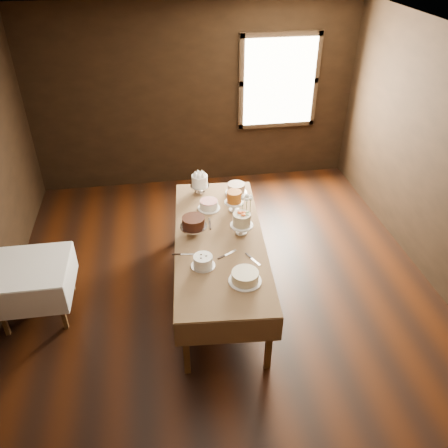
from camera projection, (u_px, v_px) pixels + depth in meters
floor at (227, 301)px, 5.27m from camera, size 5.00×6.00×0.01m
ceiling at (228, 50)px, 3.70m from camera, size 5.00×6.00×0.01m
wall_back at (195, 98)px, 6.93m from camera, size 5.00×0.02×2.80m
window at (279, 82)px, 6.94m from camera, size 1.10×0.05×1.30m
display_table at (219, 242)px, 5.03m from camera, size 1.17×2.55×0.77m
side_table at (31, 271)px, 4.82m from camera, size 0.79×0.79×0.65m
cake_meringue at (200, 185)px, 5.76m from camera, size 0.25×0.25×0.26m
cake_speckled at (236, 189)px, 5.78m from camera, size 0.30×0.30×0.13m
cake_lattice at (209, 205)px, 5.47m from camera, size 0.31×0.31×0.10m
cake_caramel at (234, 202)px, 5.41m from camera, size 0.23×0.23×0.27m
cake_chocolate at (194, 226)px, 5.02m from camera, size 0.32×0.32×0.22m
cake_flowers at (242, 224)px, 5.02m from camera, size 0.26×0.26×0.26m
cake_swirl at (203, 262)px, 4.56m from camera, size 0.25×0.25×0.13m
cake_cream at (245, 277)px, 4.38m from camera, size 0.32×0.32×0.11m
cake_server_a at (230, 253)px, 4.77m from camera, size 0.22×0.14×0.01m
cake_server_b at (255, 262)px, 4.65m from camera, size 0.13×0.23×0.01m
cake_server_c at (210, 221)px, 5.27m from camera, size 0.04×0.24×0.01m
cake_server_d at (238, 221)px, 5.27m from camera, size 0.17×0.21×0.01m
cake_server_e at (188, 254)px, 4.75m from camera, size 0.24×0.06×0.01m
flower_vase at (246, 216)px, 5.26m from camera, size 0.15×0.15×0.12m
flower_bouquet at (247, 202)px, 5.16m from camera, size 0.14×0.14×0.20m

